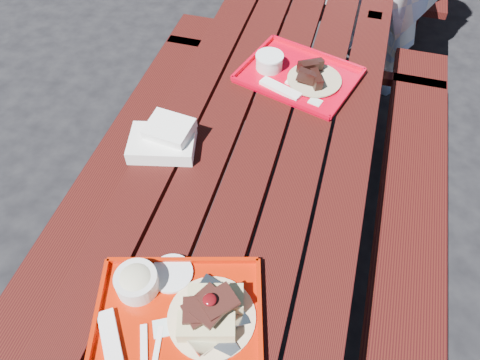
{
  "coord_description": "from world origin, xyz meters",
  "views": [
    {
      "loc": [
        0.23,
        -0.98,
        1.87
      ],
      "look_at": [
        0.0,
        -0.15,
        0.82
      ],
      "focal_mm": 35.0,
      "sensor_mm": 36.0,
      "label": 1
    }
  ],
  "objects": [
    {
      "name": "far_tray",
      "position": [
        0.05,
        0.44,
        0.77
      ],
      "size": [
        0.48,
        0.42,
        0.07
      ],
      "color": "red",
      "rests_on": "picnic_table_near"
    },
    {
      "name": "near_tray",
      "position": [
        -0.05,
        -0.55,
        0.78
      ],
      "size": [
        0.48,
        0.42,
        0.13
      ],
      "color": "#B41B04",
      "rests_on": "picnic_table_near"
    },
    {
      "name": "white_cloth",
      "position": [
        -0.29,
        -0.03,
        0.79
      ],
      "size": [
        0.24,
        0.2,
        0.09
      ],
      "color": "white",
      "rests_on": "picnic_table_near"
    },
    {
      "name": "picnic_table_near",
      "position": [
        -0.0,
        0.0,
        0.56
      ],
      "size": [
        1.41,
        2.4,
        0.75
      ],
      "color": "#39110A",
      "rests_on": "ground"
    },
    {
      "name": "ground",
      "position": [
        0.0,
        0.0,
        0.0
      ],
      "size": [
        60.0,
        60.0,
        0.0
      ],
      "primitive_type": "plane",
      "color": "black",
      "rests_on": "ground"
    }
  ]
}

